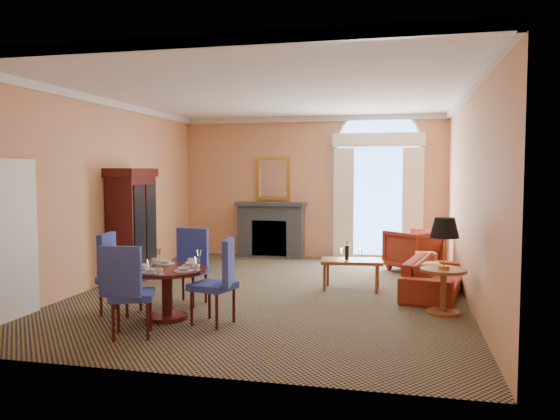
% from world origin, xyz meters
% --- Properties ---
extents(ground, '(7.50, 7.50, 0.00)m').
position_xyz_m(ground, '(0.00, 0.00, 0.00)').
color(ground, '#121239').
rests_on(ground, ground).
extents(room_envelope, '(6.04, 7.52, 3.45)m').
position_xyz_m(room_envelope, '(-0.03, 0.67, 2.51)').
color(room_envelope, tan).
rests_on(room_envelope, ground).
extents(armoire, '(0.58, 1.02, 2.01)m').
position_xyz_m(armoire, '(-2.72, 0.42, 0.97)').
color(armoire, '#330C0B').
rests_on(armoire, ground).
extents(dining_table, '(1.08, 1.08, 0.88)m').
position_xyz_m(dining_table, '(-0.98, -1.91, 0.52)').
color(dining_table, '#330C0B').
rests_on(dining_table, ground).
extents(dining_chair_north, '(0.55, 0.55, 1.11)m').
position_xyz_m(dining_chair_north, '(-1.03, -0.99, 0.63)').
color(dining_chair_north, '#273899').
rests_on(dining_chair_north, ground).
extents(dining_chair_south, '(0.64, 0.64, 1.11)m').
position_xyz_m(dining_chair_south, '(-1.08, -2.83, 0.63)').
color(dining_chair_south, '#273899').
rests_on(dining_chair_south, ground).
extents(dining_chair_east, '(0.61, 0.61, 1.11)m').
position_xyz_m(dining_chair_east, '(-0.21, -2.03, 0.63)').
color(dining_chair_east, '#273899').
rests_on(dining_chair_east, ground).
extents(dining_chair_west, '(0.54, 0.53, 1.11)m').
position_xyz_m(dining_chair_west, '(-1.82, -1.80, 0.63)').
color(dining_chair_west, '#273899').
rests_on(dining_chair_west, ground).
extents(sofa, '(1.15, 2.08, 0.58)m').
position_xyz_m(sofa, '(2.55, 0.37, 0.29)').
color(sofa, maroon).
rests_on(sofa, ground).
extents(armchair, '(1.26, 1.26, 0.82)m').
position_xyz_m(armchair, '(2.26, 2.44, 0.41)').
color(armchair, maroon).
rests_on(armchair, ground).
extents(coffee_table, '(1.05, 0.67, 0.82)m').
position_xyz_m(coffee_table, '(1.23, 0.42, 0.46)').
color(coffee_table, brown).
rests_on(coffee_table, ground).
extents(side_table, '(0.62, 0.62, 1.30)m').
position_xyz_m(side_table, '(2.60, -0.83, 0.84)').
color(side_table, brown).
rests_on(side_table, ground).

